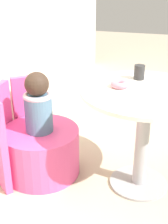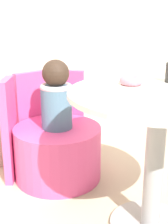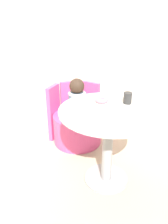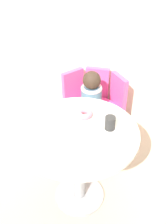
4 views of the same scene
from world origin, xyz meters
name	(u,v)px [view 1 (image 1 of 4)]	position (x,y,z in m)	size (l,w,h in m)	color
ground_plane	(134,178)	(0.00, 0.00, 0.00)	(12.00, 12.00, 0.00)	#B7A88E
round_table	(144,115)	(-0.06, -0.04, 0.56)	(0.86, 0.86, 0.74)	#99999E
tub_chair	(41,151)	(-0.12, 0.71, 0.18)	(0.58, 0.58, 0.36)	#E54C8C
booth_backrest	(11,128)	(-0.12, 0.95, 0.34)	(0.68, 0.25, 0.69)	#E54C8C
child_figure	(38,104)	(-0.12, 0.71, 0.58)	(0.21, 0.21, 0.45)	slate
donut	(120,84)	(-0.05, 0.14, 0.76)	(0.12, 0.12, 0.04)	pink
cup	(139,72)	(0.15, 0.04, 0.79)	(0.08, 0.08, 0.10)	#2D2D2D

